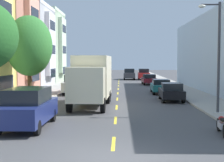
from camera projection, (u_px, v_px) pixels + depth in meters
The scene contains 19 objects.
ground_plane at pixel (118, 87), 40.64m from camera, with size 160.00×160.00×0.00m, color #424244.
sidewalk_left at pixel (59, 88), 38.83m from camera, with size 3.20×120.00×0.14m, color #99968E.
sidewalk_right at pixel (178, 88), 38.45m from camera, with size 3.20×120.00×0.14m, color #99968E.
lane_centerline_dashes at pixel (118, 91), 35.15m from camera, with size 0.14×47.20×0.01m.
townhouse_fourth_dove_grey at pixel (5, 48), 40.30m from camera, with size 11.61×8.05×10.25m.
townhouse_fifth_sage at pixel (26, 48), 48.52m from camera, with size 11.38×8.05×10.77m.
street_tree_second at pixel (29, 46), 23.58m from camera, with size 3.36×3.36×6.42m.
street_lamp at pixel (216, 49), 19.14m from camera, with size 1.35×0.28×6.57m.
delivery_box_truck at pixel (92, 78), 23.38m from camera, with size 2.62×7.72×3.62m.
parked_pickup_forest at pixel (94, 75), 57.78m from camera, with size 2.01×5.31×1.73m.
parked_sedan_teal at pixel (161, 86), 32.44m from camera, with size 1.93×4.55×1.43m.
parked_suv_silver at pixel (75, 84), 32.00m from camera, with size 1.95×4.80×1.93m.
parked_suv_red at pixel (144, 74), 56.93m from camera, with size 2.08×4.85×1.93m.
parked_hatchback_black at pixel (171, 92), 26.17m from camera, with size 1.86×4.05×1.50m.
parked_suv_sky at pixel (85, 79), 40.38m from camera, with size 2.03×4.83×1.93m.
parked_suv_navy at pixel (28, 107), 15.71m from camera, with size 1.96×4.80×1.93m.
parked_sedan_burgundy at pixel (149, 79), 44.89m from camera, with size 1.87×4.53×1.43m.
moving_charcoal_sedan at pixel (129, 74), 57.28m from camera, with size 1.95×4.80×1.93m.
parked_motorcycle at pixel (222, 125), 14.22m from camera, with size 0.62×2.05×0.90m.
Camera 1 is at (0.27, -10.52, 3.22)m, focal length 51.91 mm.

